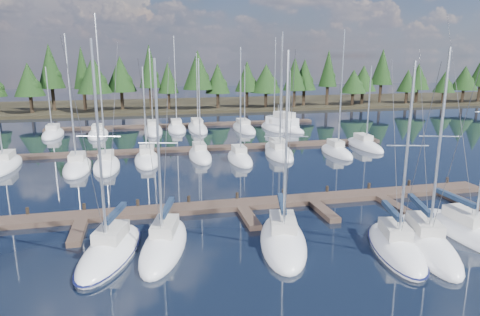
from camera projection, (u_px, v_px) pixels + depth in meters
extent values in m
plane|color=black|center=(215.00, 169.00, 45.84)|extent=(260.00, 260.00, 0.00)
cube|color=black|center=(173.00, 105.00, 102.63)|extent=(220.00, 30.00, 0.60)
cube|color=#48372D|center=(240.00, 205.00, 34.42)|extent=(44.00, 2.00, 0.40)
cube|color=#48372D|center=(77.00, 233.00, 28.95)|extent=(0.90, 4.00, 0.40)
cube|color=#48372D|center=(167.00, 225.00, 30.27)|extent=(0.90, 4.00, 0.40)
cube|color=#48372D|center=(249.00, 218.00, 31.58)|extent=(0.90, 4.00, 0.40)
cube|color=#48372D|center=(324.00, 211.00, 32.89)|extent=(0.90, 4.00, 0.40)
cube|color=#48372D|center=(394.00, 205.00, 34.20)|extent=(0.90, 4.00, 0.40)
cube|color=#48372D|center=(459.00, 200.00, 35.51)|extent=(0.90, 4.00, 0.40)
cylinder|color=black|center=(28.00, 213.00, 31.81)|extent=(0.26, 0.26, 0.90)
cylinder|color=black|center=(84.00, 209.00, 32.69)|extent=(0.26, 0.26, 0.90)
cylinder|color=black|center=(138.00, 205.00, 33.56)|extent=(0.26, 0.26, 0.90)
cylinder|color=black|center=(189.00, 201.00, 34.44)|extent=(0.26, 0.26, 0.90)
cylinder|color=black|center=(237.00, 198.00, 35.31)|extent=(0.26, 0.26, 0.90)
cylinder|color=black|center=(283.00, 194.00, 36.19)|extent=(0.26, 0.26, 0.90)
cylinder|color=black|center=(327.00, 191.00, 37.06)|extent=(0.26, 0.26, 0.90)
cylinder|color=black|center=(369.00, 188.00, 37.93)|extent=(0.26, 0.26, 0.90)
cylinder|color=black|center=(409.00, 185.00, 38.81)|extent=(0.26, 0.26, 0.90)
cylinder|color=black|center=(447.00, 182.00, 39.68)|extent=(0.26, 0.26, 0.90)
cube|color=#48372D|center=(202.00, 148.00, 55.27)|extent=(50.00, 1.80, 0.40)
cube|color=#48372D|center=(186.00, 125.00, 74.22)|extent=(46.00, 1.80, 0.40)
ellipsoid|color=white|center=(110.00, 253.00, 26.02)|extent=(4.94, 8.53, 1.90)
cube|color=#BCB7AE|center=(111.00, 232.00, 26.13)|extent=(2.20, 2.91, 0.70)
cylinder|color=silver|center=(99.00, 147.00, 24.06)|extent=(0.20, 0.20, 11.78)
cylinder|color=silver|center=(116.00, 215.00, 26.89)|extent=(1.11, 3.44, 0.12)
cube|color=#16253C|center=(115.00, 213.00, 26.86)|extent=(1.28, 3.35, 0.30)
cylinder|color=silver|center=(98.00, 136.00, 23.92)|extent=(2.44, 0.77, 0.07)
cylinder|color=#3F3F44|center=(87.00, 156.00, 22.41)|extent=(1.00, 3.37, 12.09)
cylinder|color=#3F3F44|center=(112.00, 142.00, 26.16)|extent=(1.23, 4.14, 12.09)
ellipsoid|color=#0A0E36|center=(110.00, 252.00, 26.00)|extent=(5.14, 8.87, 0.18)
ellipsoid|color=white|center=(164.00, 247.00, 26.93)|extent=(4.53, 8.76, 1.90)
cube|color=#BCB7AE|center=(165.00, 226.00, 27.06)|extent=(2.02, 2.95, 0.70)
cylinder|color=silver|center=(159.00, 152.00, 25.08)|extent=(0.19, 0.19, 10.75)
cylinder|color=silver|center=(167.00, 210.00, 27.87)|extent=(1.03, 3.61, 0.12)
cube|color=#16253C|center=(167.00, 207.00, 27.83)|extent=(1.21, 3.50, 0.30)
cylinder|color=silver|center=(158.00, 143.00, 24.95)|extent=(2.24, 0.63, 0.07)
cylinder|color=#3F3F44|center=(152.00, 162.00, 23.36)|extent=(0.93, 3.53, 11.06)
cylinder|color=#3F3F44|center=(166.00, 147.00, 27.27)|extent=(1.13, 4.34, 11.06)
ellipsoid|color=white|center=(283.00, 242.00, 27.63)|extent=(4.94, 9.15, 1.90)
cube|color=#BCB7AE|center=(283.00, 222.00, 27.77)|extent=(2.23, 3.09, 0.70)
cylinder|color=silver|center=(286.00, 146.00, 25.70)|extent=(0.19, 0.19, 11.20)
cylinder|color=silver|center=(282.00, 206.00, 28.61)|extent=(1.05, 3.74, 0.12)
cube|color=#16253C|center=(282.00, 203.00, 28.58)|extent=(1.23, 3.63, 0.30)
cylinder|color=silver|center=(286.00, 137.00, 25.57)|extent=(2.56, 0.71, 0.07)
cylinder|color=#3F3F44|center=(289.00, 155.00, 23.92)|extent=(0.94, 3.67, 11.51)
cylinder|color=#3F3F44|center=(283.00, 141.00, 27.98)|extent=(1.16, 4.51, 11.51)
ellipsoid|color=white|center=(396.00, 250.00, 26.52)|extent=(4.45, 8.04, 1.90)
cube|color=#BCB7AE|center=(395.00, 229.00, 26.61)|extent=(2.01, 2.72, 0.70)
cylinder|color=silver|center=(407.00, 155.00, 24.72)|extent=(0.19, 0.19, 10.60)
cylinder|color=silver|center=(391.00, 213.00, 27.33)|extent=(0.95, 3.28, 0.12)
cube|color=#16253C|center=(392.00, 210.00, 27.29)|extent=(1.13, 3.19, 0.30)
cylinder|color=silver|center=(408.00, 146.00, 24.60)|extent=(2.32, 0.66, 0.07)
cylinder|color=#3F3F44|center=(417.00, 164.00, 23.16)|extent=(0.85, 3.21, 10.91)
cylinder|color=#3F3F44|center=(395.00, 150.00, 26.72)|extent=(1.04, 3.95, 10.91)
ellipsoid|color=#0A0E36|center=(396.00, 249.00, 26.51)|extent=(4.62, 8.36, 0.18)
ellipsoid|color=white|center=(425.00, 244.00, 27.28)|extent=(5.27, 9.82, 1.90)
cube|color=#BCB7AE|center=(425.00, 224.00, 27.46)|extent=(2.29, 3.32, 0.70)
cylinder|color=silver|center=(439.00, 146.00, 25.30)|extent=(0.20, 0.20, 11.36)
cylinder|color=silver|center=(420.00, 207.00, 28.38)|extent=(1.28, 4.02, 0.12)
cube|color=#16253C|center=(420.00, 205.00, 28.35)|extent=(1.45, 3.90, 0.30)
cylinder|color=silver|center=(440.00, 136.00, 25.17)|extent=(2.37, 0.76, 0.07)
cylinder|color=#3F3F44|center=(454.00, 156.00, 23.37)|extent=(1.18, 3.93, 11.67)
cylinder|color=#3F3F44|center=(424.00, 140.00, 27.76)|extent=(1.44, 4.83, 11.67)
ellipsoid|color=white|center=(469.00, 235.00, 28.73)|extent=(2.79, 9.23, 1.90)
cube|color=#BCB7AE|center=(466.00, 216.00, 28.89)|extent=(1.49, 2.97, 0.70)
cylinder|color=silver|center=(455.00, 200.00, 29.75)|extent=(0.21, 4.04, 0.12)
cube|color=#16253C|center=(455.00, 198.00, 29.72)|extent=(0.43, 3.86, 0.30)
cylinder|color=#3F3F44|center=(461.00, 119.00, 28.84)|extent=(0.13, 4.89, 14.00)
ellipsoid|color=white|center=(6.00, 166.00, 46.47)|extent=(2.60, 8.98, 1.90)
cube|color=#BCB7AE|center=(5.00, 155.00, 46.61)|extent=(1.43, 2.87, 0.70)
ellipsoid|color=white|center=(77.00, 168.00, 45.77)|extent=(2.77, 8.30, 1.90)
cube|color=#BCB7AE|center=(77.00, 156.00, 45.89)|extent=(1.52, 2.66, 0.70)
cylinder|color=silver|center=(71.00, 100.00, 43.67)|extent=(0.16, 0.16, 13.02)
ellipsoid|color=white|center=(107.00, 167.00, 46.46)|extent=(2.76, 8.31, 1.90)
cube|color=#BCB7AE|center=(106.00, 155.00, 46.57)|extent=(1.52, 2.66, 0.70)
cylinder|color=silver|center=(101.00, 89.00, 44.12)|extent=(0.16, 0.16, 15.00)
ellipsoid|color=white|center=(147.00, 161.00, 49.12)|extent=(2.82, 8.23, 1.90)
cube|color=#BCB7AE|center=(147.00, 150.00, 49.23)|extent=(1.55, 2.64, 0.70)
cylinder|color=silver|center=(145.00, 111.00, 47.40)|extent=(0.16, 0.16, 9.74)
ellipsoid|color=white|center=(200.00, 156.00, 51.18)|extent=(2.52, 8.33, 1.90)
cube|color=#BCB7AE|center=(199.00, 146.00, 51.30)|extent=(1.38, 2.67, 0.70)
cylinder|color=silver|center=(199.00, 105.00, 49.36)|extent=(0.16, 0.16, 10.60)
ellipsoid|color=white|center=(240.00, 160.00, 49.53)|extent=(2.46, 7.48, 1.90)
cube|color=#BCB7AE|center=(239.00, 149.00, 49.61)|extent=(1.35, 2.39, 0.70)
cylinder|color=silver|center=(241.00, 102.00, 47.61)|extent=(0.16, 0.16, 11.80)
ellipsoid|color=white|center=(278.00, 151.00, 54.23)|extent=(2.69, 8.27, 1.90)
cube|color=#BCB7AE|center=(277.00, 141.00, 54.34)|extent=(1.48, 2.65, 0.70)
cylinder|color=silver|center=(281.00, 92.00, 52.10)|extent=(0.16, 0.16, 13.18)
ellipsoid|color=white|center=(279.00, 155.00, 51.62)|extent=(2.81, 7.11, 1.90)
cube|color=#BCB7AE|center=(278.00, 145.00, 51.68)|extent=(1.55, 2.27, 0.70)
cylinder|color=silver|center=(281.00, 92.00, 49.52)|extent=(0.16, 0.16, 13.51)
ellipsoid|color=white|center=(337.00, 153.00, 52.99)|extent=(2.43, 7.32, 1.90)
cube|color=#BCB7AE|center=(336.00, 143.00, 53.05)|extent=(1.34, 2.34, 0.70)
cylinder|color=silver|center=(341.00, 90.00, 50.83)|extent=(0.16, 0.16, 13.84)
ellipsoid|color=white|center=(364.00, 146.00, 56.91)|extent=(2.60, 8.72, 1.90)
cube|color=#BCB7AE|center=(363.00, 137.00, 57.04)|extent=(1.43, 2.79, 0.70)
cylinder|color=silver|center=(369.00, 104.00, 55.17)|extent=(0.16, 0.16, 9.66)
ellipsoid|color=white|center=(53.00, 135.00, 65.13)|extent=(2.89, 8.62, 1.90)
cube|color=#BCB7AE|center=(53.00, 127.00, 65.26)|extent=(1.59, 2.76, 0.70)
cylinder|color=silver|center=(49.00, 99.00, 63.44)|extent=(0.16, 0.16, 9.33)
ellipsoid|color=white|center=(98.00, 135.00, 65.09)|extent=(2.92, 8.73, 1.90)
cube|color=#BCB7AE|center=(98.00, 127.00, 65.22)|extent=(1.61, 2.79, 0.70)
cylinder|color=silver|center=(95.00, 99.00, 63.38)|extent=(0.16, 0.16, 9.42)
ellipsoid|color=white|center=(153.00, 131.00, 68.62)|extent=(2.89, 10.87, 1.90)
cube|color=#BCB7AE|center=(153.00, 123.00, 68.85)|extent=(1.59, 3.48, 0.70)
cylinder|color=silver|center=(151.00, 88.00, 66.51)|extent=(0.16, 0.16, 11.98)
ellipsoid|color=white|center=(177.00, 129.00, 70.23)|extent=(2.88, 9.23, 1.90)
cube|color=#BCB7AE|center=(176.00, 121.00, 70.38)|extent=(1.58, 2.96, 0.70)
cylinder|color=silver|center=(175.00, 81.00, 67.97)|extent=(0.16, 0.16, 13.93)
ellipsoid|color=white|center=(198.00, 129.00, 70.76)|extent=(2.90, 11.42, 1.90)
cube|color=#BCB7AE|center=(197.00, 121.00, 71.02)|extent=(1.59, 3.65, 0.70)
cylinder|color=silver|center=(197.00, 89.00, 68.71)|extent=(0.16, 0.16, 11.28)
ellipsoid|color=white|center=(244.00, 129.00, 70.29)|extent=(2.99, 10.53, 1.90)
cube|color=#BCB7AE|center=(243.00, 121.00, 70.51)|extent=(1.64, 3.37, 0.70)
cylinder|color=silver|center=(245.00, 96.00, 68.50)|extent=(0.16, 0.16, 9.34)
ellipsoid|color=white|center=(273.00, 128.00, 71.54)|extent=(2.99, 8.76, 1.90)
cube|color=#BCB7AE|center=(272.00, 120.00, 71.68)|extent=(1.64, 2.80, 0.70)
cylinder|color=silver|center=(275.00, 81.00, 69.33)|extent=(0.16, 0.16, 13.75)
ellipsoid|color=white|center=(288.00, 125.00, 74.76)|extent=(2.75, 8.97, 1.90)
cube|color=#BCB7AE|center=(287.00, 117.00, 74.91)|extent=(1.51, 2.87, 0.70)
cylinder|color=silver|center=(290.00, 95.00, 73.14)|extent=(0.16, 0.16, 8.56)
ellipsoid|color=white|center=(282.00, 129.00, 70.46)|extent=(7.03, 10.33, 1.97)
cube|color=white|center=(282.00, 121.00, 70.15)|extent=(4.47, 5.95, 1.31)
cube|color=#BCB7AE|center=(284.00, 115.00, 69.52)|extent=(3.06, 3.89, 0.99)
cylinder|color=silver|center=(278.00, 110.00, 70.51)|extent=(0.11, 0.11, 1.75)
cylinder|color=black|center=(31.00, 104.00, 86.53)|extent=(0.70, 0.70, 3.40)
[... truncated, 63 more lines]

